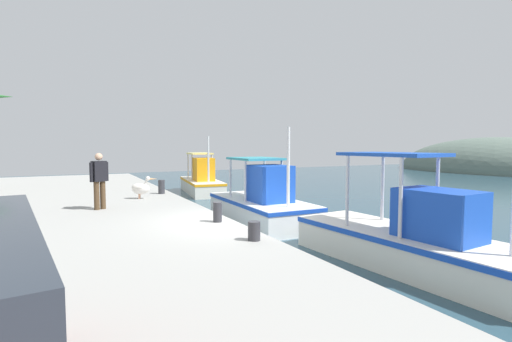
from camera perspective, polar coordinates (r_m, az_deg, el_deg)
name	(u,v)px	position (r m, az deg, el deg)	size (l,w,h in m)	color
quay_pier	(3,263)	(9.17, -34.07, -11.49)	(36.00, 10.00, 0.80)	#9E9E99
distant_hill_nearest	(493,172)	(45.90, 32.39, -0.09)	(21.59, 11.57, 7.13)	#596B60
fishing_boat_nearest	(202,182)	(21.52, -8.24, -1.64)	(5.37, 2.37, 3.21)	silver
fishing_boat_second	(262,204)	(13.12, 0.96, -5.08)	(4.98, 2.13, 3.29)	white
fishing_boat_third	(412,241)	(9.09, 22.69, -9.76)	(5.77, 2.28, 3.37)	silver
pelican	(141,188)	(14.19, -17.17, -2.45)	(0.64, 0.94, 0.82)	tan
fisherman_standing	(99,179)	(12.21, -22.75, -1.06)	(0.39, 0.55, 1.70)	#4C3823
mooring_bollard_nearest	(161,187)	(15.44, -14.19, -2.35)	(0.26, 0.26, 0.55)	#333338
mooring_bollard_second	(217,212)	(9.55, -5.88, -6.23)	(0.22, 0.22, 0.50)	#333338
mooring_bollard_third	(254,231)	(7.71, -0.29, -9.11)	(0.26, 0.26, 0.39)	#333338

